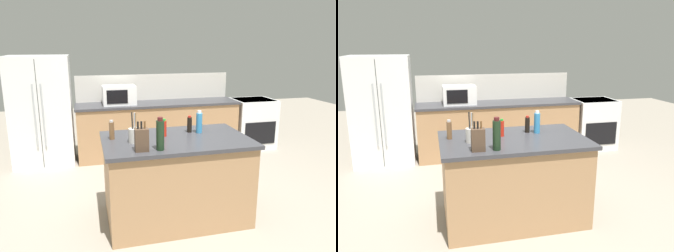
% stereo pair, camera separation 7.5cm
% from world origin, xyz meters
% --- Properties ---
extents(ground_plane, '(14.00, 14.00, 0.00)m').
position_xyz_m(ground_plane, '(0.00, 0.00, 0.00)').
color(ground_plane, gray).
extents(back_counter_run, '(2.82, 0.66, 0.94)m').
position_xyz_m(back_counter_run, '(0.30, 2.20, 0.47)').
color(back_counter_run, '#A87C54').
rests_on(back_counter_run, ground_plane).
extents(wall_backsplash, '(2.78, 0.03, 0.46)m').
position_xyz_m(wall_backsplash, '(0.30, 2.52, 1.17)').
color(wall_backsplash, beige).
rests_on(wall_backsplash, back_counter_run).
extents(kitchen_island, '(1.58, 0.99, 0.94)m').
position_xyz_m(kitchen_island, '(0.00, 0.00, 0.47)').
color(kitchen_island, '#A87C54').
rests_on(kitchen_island, ground_plane).
extents(refrigerator, '(0.94, 0.75, 1.76)m').
position_xyz_m(refrigerator, '(-1.62, 2.25, 0.88)').
color(refrigerator, white).
rests_on(refrigerator, ground_plane).
extents(range_oven, '(0.76, 0.65, 0.92)m').
position_xyz_m(range_oven, '(2.13, 2.20, 0.47)').
color(range_oven, white).
rests_on(range_oven, ground_plane).
extents(microwave, '(0.55, 0.39, 0.31)m').
position_xyz_m(microwave, '(-0.37, 2.20, 1.10)').
color(microwave, white).
rests_on(microwave, back_counter_run).
extents(knife_block, '(0.13, 0.11, 0.29)m').
position_xyz_m(knife_block, '(-0.43, -0.34, 1.05)').
color(knife_block, '#4C3828').
rests_on(knife_block, kitchen_island).
extents(utensil_crock, '(0.12, 0.12, 0.32)m').
position_xyz_m(utensil_crock, '(-0.46, -0.05, 1.02)').
color(utensil_crock, beige).
rests_on(utensil_crock, kitchen_island).
extents(pepper_grinder, '(0.06, 0.06, 0.21)m').
position_xyz_m(pepper_grinder, '(-0.68, 0.13, 1.04)').
color(pepper_grinder, brown).
rests_on(pepper_grinder, kitchen_island).
extents(wine_bottle, '(0.08, 0.08, 0.32)m').
position_xyz_m(wine_bottle, '(-0.26, -0.35, 1.09)').
color(wine_bottle, black).
rests_on(wine_bottle, kitchen_island).
extents(soy_sauce_bottle, '(0.06, 0.06, 0.19)m').
position_xyz_m(soy_sauce_bottle, '(0.22, 0.20, 1.03)').
color(soy_sauce_bottle, black).
rests_on(soy_sauce_bottle, kitchen_island).
extents(spice_jar_paprika, '(0.06, 0.06, 0.11)m').
position_xyz_m(spice_jar_paprika, '(-0.08, 0.30, 0.99)').
color(spice_jar_paprika, '#B73D1E').
rests_on(spice_jar_paprika, kitchen_island).
extents(hot_sauce_bottle, '(0.05, 0.05, 0.20)m').
position_xyz_m(hot_sauce_bottle, '(-0.11, 0.10, 1.03)').
color(hot_sauce_bottle, red).
rests_on(hot_sauce_bottle, kitchen_island).
extents(dish_soap_bottle, '(0.07, 0.07, 0.26)m').
position_xyz_m(dish_soap_bottle, '(0.32, 0.15, 1.06)').
color(dish_soap_bottle, '#3384BC').
rests_on(dish_soap_bottle, kitchen_island).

